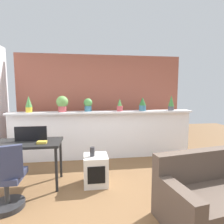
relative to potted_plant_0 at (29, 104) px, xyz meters
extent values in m
plane|color=brown|center=(1.62, -1.94, -1.30)|extent=(12.00, 12.00, 0.00)
cube|color=white|center=(1.62, 0.06, -0.76)|extent=(4.19, 0.16, 1.08)
cube|color=white|center=(1.62, 0.02, -0.20)|extent=(4.19, 0.32, 0.04)
cube|color=#9E5442|center=(1.62, 0.66, -0.05)|extent=(4.19, 0.10, 2.50)
cylinder|color=gold|center=(0.00, 0.00, -0.12)|extent=(0.14, 0.14, 0.12)
cone|color=#4C9347|center=(0.00, 0.00, 0.06)|extent=(0.14, 0.14, 0.24)
cylinder|color=#B7474C|center=(0.70, 0.03, -0.12)|extent=(0.18, 0.18, 0.13)
sphere|color=#669E4C|center=(0.70, 0.03, 0.04)|extent=(0.26, 0.26, 0.26)
cylinder|color=#386B84|center=(1.27, 0.05, -0.12)|extent=(0.16, 0.16, 0.12)
sphere|color=#4C9347|center=(1.27, 0.05, 0.02)|extent=(0.20, 0.20, 0.20)
cylinder|color=#B7474C|center=(1.99, 0.00, -0.12)|extent=(0.14, 0.14, 0.12)
cone|color=#4C9347|center=(1.99, 0.00, 0.02)|extent=(0.10, 0.10, 0.17)
cylinder|color=#386B84|center=(2.54, 0.00, -0.12)|extent=(0.16, 0.16, 0.13)
cone|color=#2D7033|center=(2.54, 0.00, 0.04)|extent=(0.16, 0.16, 0.19)
cylinder|color=#4C4C51|center=(3.25, 0.00, -0.13)|extent=(0.13, 0.13, 0.10)
cone|color=#3D843D|center=(3.25, 0.00, 0.05)|extent=(0.13, 0.13, 0.26)
cylinder|color=black|center=(0.75, -1.32, -0.95)|extent=(0.04, 0.04, 0.71)
cylinder|color=black|center=(-0.25, -0.82, -0.95)|extent=(0.04, 0.04, 0.71)
cylinder|color=black|center=(0.75, -0.82, -0.95)|extent=(0.04, 0.04, 0.71)
cube|color=black|center=(0.25, -1.07, -0.57)|extent=(1.10, 0.60, 0.04)
cube|color=black|center=(0.31, -0.99, -0.43)|extent=(0.51, 0.04, 0.24)
cylinder|color=#262628|center=(0.16, -1.65, -1.27)|extent=(0.44, 0.44, 0.07)
cylinder|color=#333333|center=(0.16, -1.65, -1.06)|extent=(0.06, 0.06, 0.34)
cube|color=#2D334C|center=(0.16, -1.65, -0.85)|extent=(0.44, 0.44, 0.08)
cube|color=#2D334C|center=(0.21, -1.83, -0.60)|extent=(0.44, 0.20, 0.42)
cube|color=silver|center=(1.37, -1.16, -1.05)|extent=(0.40, 0.40, 0.50)
cube|color=black|center=(1.37, -1.35, -1.05)|extent=(0.28, 0.04, 0.28)
cylinder|color=#2D2D33|center=(1.32, -1.19, -0.72)|extent=(0.08, 0.08, 0.15)
cube|color=gold|center=(0.52, -1.18, -0.53)|extent=(0.14, 0.11, 0.04)
cube|color=brown|center=(2.88, -2.26, -1.10)|extent=(1.66, 1.00, 0.40)
cube|color=brown|center=(2.83, -1.97, -0.70)|extent=(1.57, 0.40, 0.40)
cube|color=brown|center=(2.19, -2.37, -0.82)|extent=(0.28, 0.78, 0.16)
camera|label=1|loc=(1.24, -4.15, 0.27)|focal=29.40mm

